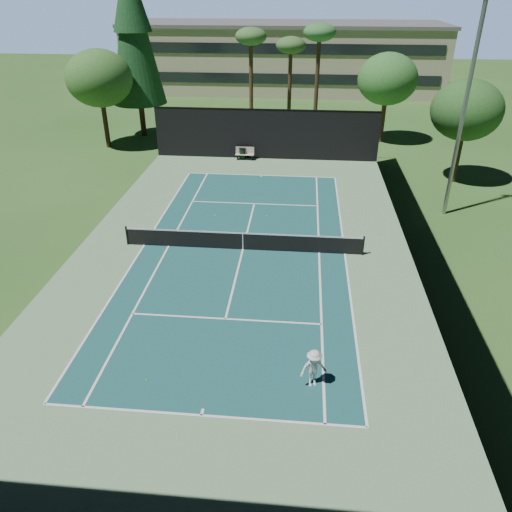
{
  "coord_description": "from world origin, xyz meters",
  "views": [
    {
      "loc": [
        2.95,
        -23.7,
        12.74
      ],
      "look_at": [
        1.0,
        -3.0,
        1.3
      ],
      "focal_mm": 35.0,
      "sensor_mm": 36.0,
      "label": 1
    }
  ],
  "objects_px": {
    "tennis_ball_a": "(147,380)",
    "park_bench": "(245,153)",
    "tennis_ball_c": "(266,216)",
    "tennis_ball_d": "(215,215)",
    "tennis_ball_b": "(204,231)",
    "trash_bin": "(242,153)",
    "tennis_net": "(243,240)",
    "player": "(314,368)"
  },
  "relations": [
    {
      "from": "tennis_net",
      "to": "tennis_ball_d",
      "type": "relative_size",
      "value": 204.93
    },
    {
      "from": "tennis_ball_a",
      "to": "tennis_ball_c",
      "type": "bearing_deg",
      "value": 77.69
    },
    {
      "from": "tennis_ball_b",
      "to": "park_bench",
      "type": "xyz_separation_m",
      "value": [
        0.85,
        13.59,
        0.51
      ]
    },
    {
      "from": "tennis_ball_a",
      "to": "park_bench",
      "type": "distance_m",
      "value": 26.02
    },
    {
      "from": "player",
      "to": "trash_bin",
      "type": "bearing_deg",
      "value": 83.7
    },
    {
      "from": "tennis_ball_b",
      "to": "player",
      "type": "bearing_deg",
      "value": -62.66
    },
    {
      "from": "tennis_ball_b",
      "to": "trash_bin",
      "type": "bearing_deg",
      "value": 87.27
    },
    {
      "from": "tennis_net",
      "to": "tennis_ball_a",
      "type": "bearing_deg",
      "value": -102.53
    },
    {
      "from": "park_bench",
      "to": "trash_bin",
      "type": "bearing_deg",
      "value": 156.98
    },
    {
      "from": "tennis_net",
      "to": "player",
      "type": "relative_size",
      "value": 8.4
    },
    {
      "from": "tennis_ball_a",
      "to": "trash_bin",
      "type": "bearing_deg",
      "value": 89.04
    },
    {
      "from": "tennis_ball_c",
      "to": "park_bench",
      "type": "bearing_deg",
      "value": 103.24
    },
    {
      "from": "tennis_ball_c",
      "to": "tennis_net",
      "type": "bearing_deg",
      "value": -101.82
    },
    {
      "from": "tennis_ball_d",
      "to": "trash_bin",
      "type": "distance_m",
      "value": 11.38
    },
    {
      "from": "tennis_ball_a",
      "to": "park_bench",
      "type": "height_order",
      "value": "park_bench"
    },
    {
      "from": "park_bench",
      "to": "tennis_net",
      "type": "bearing_deg",
      "value": -83.89
    },
    {
      "from": "park_bench",
      "to": "tennis_ball_d",
      "type": "bearing_deg",
      "value": -93.0
    },
    {
      "from": "tennis_ball_c",
      "to": "trash_bin",
      "type": "distance_m",
      "value": 11.55
    },
    {
      "from": "tennis_net",
      "to": "tennis_ball_a",
      "type": "height_order",
      "value": "tennis_net"
    },
    {
      "from": "tennis_ball_b",
      "to": "park_bench",
      "type": "relative_size",
      "value": 0.05
    },
    {
      "from": "player",
      "to": "tennis_ball_d",
      "type": "xyz_separation_m",
      "value": [
        -5.98,
        14.38,
        -0.74
      ]
    },
    {
      "from": "tennis_ball_b",
      "to": "trash_bin",
      "type": "distance_m",
      "value": 13.7
    },
    {
      "from": "tennis_ball_a",
      "to": "tennis_ball_c",
      "type": "xyz_separation_m",
      "value": [
        3.25,
        14.91,
        0.01
      ]
    },
    {
      "from": "tennis_ball_c",
      "to": "trash_bin",
      "type": "bearing_deg",
      "value": 104.13
    },
    {
      "from": "player",
      "to": "tennis_ball_a",
      "type": "relative_size",
      "value": 26.56
    },
    {
      "from": "tennis_ball_a",
      "to": "tennis_ball_c",
      "type": "relative_size",
      "value": 0.78
    },
    {
      "from": "tennis_ball_c",
      "to": "tennis_ball_d",
      "type": "height_order",
      "value": "tennis_ball_c"
    },
    {
      "from": "tennis_net",
      "to": "tennis_ball_c",
      "type": "relative_size",
      "value": 174.53
    },
    {
      "from": "tennis_ball_c",
      "to": "park_bench",
      "type": "height_order",
      "value": "park_bench"
    },
    {
      "from": "tennis_net",
      "to": "trash_bin",
      "type": "bearing_deg",
      "value": 96.81
    },
    {
      "from": "tennis_ball_a",
      "to": "tennis_ball_d",
      "type": "relative_size",
      "value": 0.92
    },
    {
      "from": "tennis_ball_d",
      "to": "trash_bin",
      "type": "bearing_deg",
      "value": 88.05
    },
    {
      "from": "tennis_net",
      "to": "park_bench",
      "type": "xyz_separation_m",
      "value": [
        -1.67,
        15.6,
        -0.01
      ]
    },
    {
      "from": "tennis_ball_c",
      "to": "tennis_ball_d",
      "type": "distance_m",
      "value": 3.21
    },
    {
      "from": "tennis_ball_a",
      "to": "tennis_ball_d",
      "type": "height_order",
      "value": "tennis_ball_d"
    },
    {
      "from": "tennis_ball_a",
      "to": "tennis_ball_d",
      "type": "bearing_deg",
      "value": 89.8
    },
    {
      "from": "tennis_ball_c",
      "to": "tennis_ball_a",
      "type": "bearing_deg",
      "value": -102.31
    },
    {
      "from": "tennis_net",
      "to": "tennis_ball_c",
      "type": "bearing_deg",
      "value": 78.18
    },
    {
      "from": "player",
      "to": "tennis_ball_b",
      "type": "relative_size",
      "value": 21.08
    },
    {
      "from": "park_bench",
      "to": "trash_bin",
      "type": "xyz_separation_m",
      "value": [
        -0.2,
        0.09,
        -0.07
      ]
    },
    {
      "from": "tennis_ball_c",
      "to": "park_bench",
      "type": "distance_m",
      "value": 11.42
    },
    {
      "from": "tennis_ball_b",
      "to": "tennis_net",
      "type": "bearing_deg",
      "value": -38.62
    }
  ]
}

